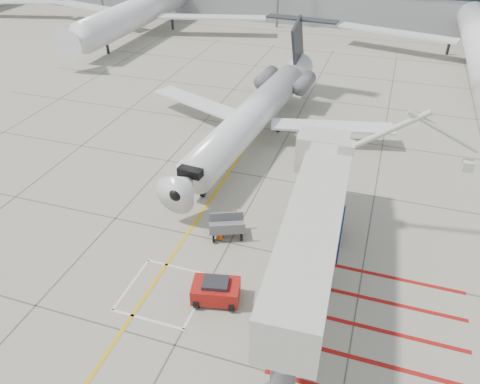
% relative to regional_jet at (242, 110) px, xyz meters
% --- Properties ---
extents(ground_plane, '(260.00, 260.00, 0.00)m').
position_rel_regional_jet_xyz_m(ground_plane, '(2.84, -15.01, -3.81)').
color(ground_plane, '#9B9886').
rests_on(ground_plane, ground).
extents(regional_jet, '(25.64, 31.09, 7.63)m').
position_rel_regional_jet_xyz_m(regional_jet, '(0.00, 0.00, 0.00)').
color(regional_jet, silver).
rests_on(regional_jet, ground_plane).
extents(jet_bridge, '(9.31, 18.30, 7.17)m').
position_rel_regional_jet_xyz_m(jet_bridge, '(8.13, -14.25, -0.23)').
color(jet_bridge, beige).
rests_on(jet_bridge, ground_plane).
extents(pushback_tug, '(2.73, 2.01, 1.44)m').
position_rel_regional_jet_xyz_m(pushback_tug, '(3.70, -15.64, -3.10)').
color(pushback_tug, '#A0140F').
rests_on(pushback_tug, ground_plane).
extents(baggage_cart, '(2.55, 2.13, 1.38)m').
position_rel_regional_jet_xyz_m(baggage_cart, '(2.44, -10.39, -3.12)').
color(baggage_cart, slate).
rests_on(baggage_cart, ground_plane).
extents(ground_power_unit, '(2.38, 1.66, 1.73)m').
position_rel_regional_jet_xyz_m(ground_power_unit, '(8.20, -13.10, -2.95)').
color(ground_power_unit, beige).
rests_on(ground_power_unit, ground_plane).
extents(cone_nose, '(0.40, 0.40, 0.56)m').
position_rel_regional_jet_xyz_m(cone_nose, '(2.11, -10.75, -3.53)').
color(cone_nose, '#F35A0C').
rests_on(cone_nose, ground_plane).
extents(cone_side, '(0.39, 0.39, 0.55)m').
position_rel_regional_jet_xyz_m(cone_side, '(2.29, -8.20, -3.54)').
color(cone_side, '#F04F0C').
rests_on(cone_side, ground_plane).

